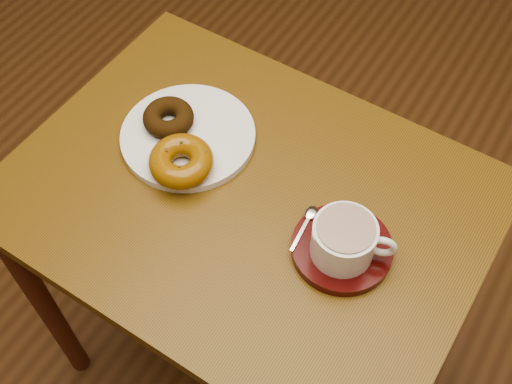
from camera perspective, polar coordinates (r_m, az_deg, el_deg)
The scene contains 8 objects.
ground at distance 1.78m, azimuth 7.46°, elevation -13.87°, with size 6.00×6.00×0.00m, color #56361B.
cafe_table at distance 1.19m, azimuth -0.82°, elevation -3.43°, with size 0.81×0.61×0.75m.
donut_plate at distance 1.17m, azimuth -6.05°, elevation 4.98°, with size 0.24×0.24×0.01m, color white.
donut_cinnamon at distance 1.17m, azimuth -7.79°, elevation 6.58°, with size 0.09×0.09×0.03m, color #321E0A.
donut_caramel at distance 1.10m, azimuth -6.67°, elevation 2.75°, with size 0.14×0.14×0.04m.
saucer at distance 1.03m, azimuth 7.63°, elevation -5.00°, with size 0.16×0.16×0.02m, color #3A0907.
coffee_cup at distance 0.99m, azimuth 7.91°, elevation -4.21°, with size 0.13×0.10×0.07m.
teaspoon at distance 1.04m, azimuth 4.75°, elevation -2.21°, with size 0.02×0.09×0.01m.
Camera 1 is at (0.14, -0.65, 1.65)m, focal length 45.00 mm.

